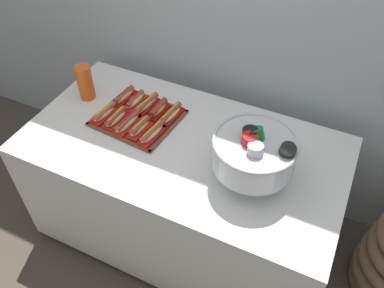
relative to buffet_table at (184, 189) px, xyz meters
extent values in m
plane|color=#4C4238|center=(0.00, 0.00, -0.40)|extent=(10.00, 10.00, 0.00)
cube|color=white|center=(0.00, 0.00, 0.00)|extent=(1.59, 0.84, 0.72)
cylinder|color=black|center=(-0.70, -0.32, -0.38)|extent=(0.05, 0.05, 0.04)
cylinder|color=black|center=(-0.70, 0.32, -0.38)|extent=(0.05, 0.05, 0.04)
cylinder|color=black|center=(0.70, 0.32, -0.38)|extent=(0.05, 0.05, 0.04)
cube|color=brown|center=(-0.29, 0.06, 0.36)|extent=(0.43, 0.39, 0.01)
cube|color=brown|center=(-0.31, -0.11, 0.37)|extent=(0.40, 0.05, 0.01)
cube|color=brown|center=(-0.28, 0.24, 0.37)|extent=(0.40, 0.05, 0.01)
cube|color=brown|center=(-0.49, 0.08, 0.37)|extent=(0.05, 0.36, 0.01)
cube|color=brown|center=(-0.10, 0.05, 0.37)|extent=(0.05, 0.36, 0.01)
cube|color=red|center=(-0.45, -0.01, 0.38)|extent=(0.08, 0.17, 0.02)
ellipsoid|color=beige|center=(-0.45, -0.01, 0.40)|extent=(0.07, 0.16, 0.04)
cylinder|color=#A8563D|center=(-0.45, -0.01, 0.41)|extent=(0.05, 0.15, 0.03)
cylinder|color=yellow|center=(-0.45, -0.01, 0.42)|extent=(0.02, 0.12, 0.01)
cube|color=red|center=(-0.38, -0.01, 0.38)|extent=(0.07, 0.17, 0.02)
ellipsoid|color=beige|center=(-0.38, -0.01, 0.40)|extent=(0.06, 0.15, 0.04)
cylinder|color=brown|center=(-0.38, -0.01, 0.41)|extent=(0.04, 0.15, 0.03)
cylinder|color=yellow|center=(-0.38, -0.01, 0.42)|extent=(0.01, 0.12, 0.01)
cube|color=red|center=(-0.30, -0.02, 0.38)|extent=(0.08, 0.19, 0.02)
ellipsoid|color=beige|center=(-0.30, -0.02, 0.40)|extent=(0.07, 0.17, 0.04)
cylinder|color=#9E4C38|center=(-0.30, -0.02, 0.41)|extent=(0.05, 0.17, 0.03)
cylinder|color=red|center=(-0.30, -0.02, 0.43)|extent=(0.02, 0.14, 0.01)
cube|color=red|center=(-0.23, -0.03, 0.38)|extent=(0.08, 0.16, 0.02)
ellipsoid|color=beige|center=(-0.23, -0.03, 0.40)|extent=(0.06, 0.15, 0.04)
cylinder|color=#9E4C38|center=(-0.23, -0.03, 0.41)|extent=(0.05, 0.14, 0.03)
cylinder|color=yellow|center=(-0.23, -0.03, 0.43)|extent=(0.02, 0.11, 0.01)
cube|color=red|center=(-0.15, -0.03, 0.38)|extent=(0.08, 0.19, 0.02)
ellipsoid|color=beige|center=(-0.15, -0.03, 0.40)|extent=(0.07, 0.17, 0.04)
cylinder|color=#9E4C38|center=(-0.15, -0.03, 0.41)|extent=(0.05, 0.16, 0.03)
cylinder|color=yellow|center=(-0.15, -0.03, 0.43)|extent=(0.03, 0.14, 0.01)
cube|color=#B21414|center=(-0.44, 0.16, 0.38)|extent=(0.08, 0.18, 0.02)
ellipsoid|color=tan|center=(-0.44, 0.16, 0.40)|extent=(0.07, 0.16, 0.04)
cylinder|color=#9E4C38|center=(-0.44, 0.16, 0.41)|extent=(0.05, 0.15, 0.03)
cylinder|color=red|center=(-0.44, 0.16, 0.42)|extent=(0.02, 0.13, 0.01)
cube|color=red|center=(-0.36, 0.15, 0.38)|extent=(0.07, 0.17, 0.02)
ellipsoid|color=beige|center=(-0.36, 0.15, 0.40)|extent=(0.06, 0.15, 0.04)
cylinder|color=#A8563D|center=(-0.36, 0.15, 0.41)|extent=(0.03, 0.14, 0.03)
cylinder|color=red|center=(-0.36, 0.15, 0.42)|extent=(0.01, 0.12, 0.01)
cube|color=#B21414|center=(-0.29, 0.15, 0.38)|extent=(0.08, 0.19, 0.02)
ellipsoid|color=tan|center=(-0.29, 0.15, 0.40)|extent=(0.07, 0.17, 0.04)
cylinder|color=#9E4C38|center=(-0.29, 0.15, 0.41)|extent=(0.06, 0.17, 0.03)
cylinder|color=yellow|center=(-0.29, 0.15, 0.43)|extent=(0.03, 0.14, 0.01)
cube|color=#B21414|center=(-0.21, 0.14, 0.38)|extent=(0.07, 0.16, 0.02)
ellipsoid|color=#E0BC7F|center=(-0.21, 0.14, 0.40)|extent=(0.06, 0.15, 0.04)
cylinder|color=brown|center=(-0.21, 0.14, 0.41)|extent=(0.04, 0.14, 0.03)
cylinder|color=red|center=(-0.21, 0.14, 0.43)|extent=(0.02, 0.12, 0.01)
cube|color=#B21414|center=(-0.14, 0.13, 0.38)|extent=(0.09, 0.19, 0.02)
ellipsoid|color=#E0BC7F|center=(-0.14, 0.13, 0.40)|extent=(0.07, 0.17, 0.04)
cylinder|color=brown|center=(-0.14, 0.13, 0.41)|extent=(0.05, 0.17, 0.03)
cylinder|color=yellow|center=(-0.14, 0.13, 0.42)|extent=(0.03, 0.14, 0.01)
cylinder|color=silver|center=(0.37, -0.06, 0.37)|extent=(0.19, 0.19, 0.02)
cone|color=silver|center=(0.37, -0.06, 0.41)|extent=(0.07, 0.07, 0.07)
cylinder|color=silver|center=(0.37, -0.06, 0.52)|extent=(0.36, 0.36, 0.14)
torus|color=silver|center=(0.37, -0.06, 0.59)|extent=(0.36, 0.36, 0.02)
cylinder|color=black|center=(0.50, -0.06, 0.57)|extent=(0.11, 0.12, 0.15)
cylinder|color=#197A33|center=(0.37, -0.04, 0.57)|extent=(0.12, 0.11, 0.15)
cylinder|color=black|center=(0.34, -0.05, 0.57)|extent=(0.10, 0.10, 0.13)
cylinder|color=red|center=(0.35, -0.08, 0.57)|extent=(0.08, 0.07, 0.13)
cylinder|color=#B7BCC6|center=(0.39, -0.13, 0.57)|extent=(0.08, 0.08, 0.13)
cylinder|color=#EA5B19|center=(-0.64, 0.10, 0.41)|extent=(0.08, 0.08, 0.10)
cylinder|color=#EA5B19|center=(-0.64, 0.10, 0.43)|extent=(0.08, 0.08, 0.10)
cylinder|color=#EA5B19|center=(-0.64, 0.10, 0.45)|extent=(0.08, 0.08, 0.10)
cylinder|color=#EA5B19|center=(-0.64, 0.10, 0.47)|extent=(0.08, 0.08, 0.10)
cylinder|color=#EA5B19|center=(-0.64, 0.10, 0.49)|extent=(0.08, 0.08, 0.10)
cylinder|color=#EA5B19|center=(-0.64, 0.10, 0.51)|extent=(0.08, 0.08, 0.10)
camera|label=1|loc=(0.63, -1.23, 1.74)|focal=37.13mm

